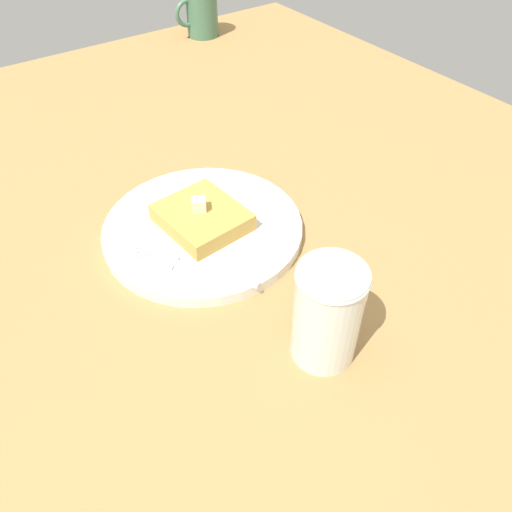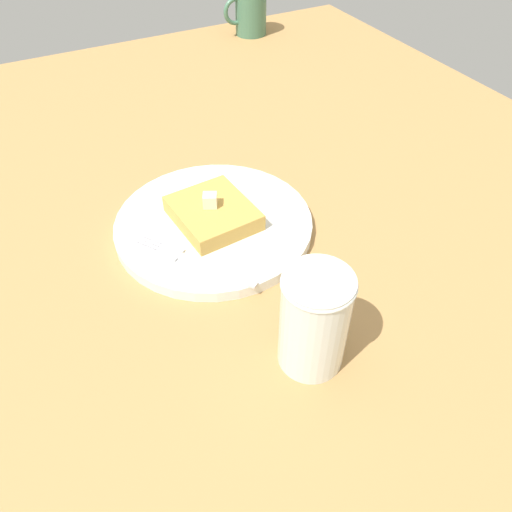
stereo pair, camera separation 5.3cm
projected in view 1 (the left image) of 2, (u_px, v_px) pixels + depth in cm
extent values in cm
cube|color=#A77C47|center=(183.00, 231.00, 64.78)|extent=(126.00, 126.00, 2.23)
cylinder|color=silver|center=(203.00, 229.00, 62.34)|extent=(24.75, 24.75, 1.45)
torus|color=#362D31|center=(203.00, 227.00, 62.11)|extent=(24.75, 24.75, 0.80)
cube|color=gold|center=(202.00, 217.00, 61.08)|extent=(9.72, 10.94, 2.19)
cube|color=#F6E9C2|center=(199.00, 205.00, 59.78)|extent=(2.17, 2.10, 1.67)
cube|color=silver|center=(216.00, 274.00, 55.35)|extent=(6.42, 8.74, 0.36)
cube|color=silver|center=(165.00, 261.00, 56.92)|extent=(3.40, 3.55, 0.36)
cube|color=silver|center=(138.00, 259.00, 57.09)|extent=(2.08, 2.82, 0.36)
cube|color=silver|center=(140.00, 256.00, 57.46)|extent=(2.08, 2.82, 0.36)
cube|color=silver|center=(143.00, 253.00, 57.84)|extent=(2.08, 2.82, 0.36)
cube|color=silver|center=(145.00, 250.00, 58.21)|extent=(2.08, 2.82, 0.36)
cylinder|color=#3C1605|center=(326.00, 320.00, 46.84)|extent=(5.89, 5.89, 9.26)
cylinder|color=silver|center=(327.00, 314.00, 46.22)|extent=(6.40, 6.40, 11.05)
torus|color=silver|center=(333.00, 276.00, 42.70)|extent=(6.65, 6.65, 0.50)
cylinder|color=#426F55|center=(202.00, 12.00, 107.73)|extent=(6.76, 6.76, 9.70)
torus|color=#426F55|center=(187.00, 13.00, 105.89)|extent=(5.75, 0.90, 5.75)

